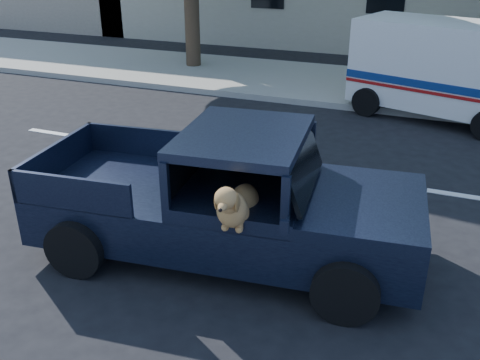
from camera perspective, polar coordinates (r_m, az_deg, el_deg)
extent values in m
plane|color=black|center=(6.98, -10.08, -8.27)|extent=(120.00, 120.00, 0.00)
cube|color=gray|center=(14.93, 8.49, 10.22)|extent=(60.00, 4.00, 0.15)
cube|color=black|center=(6.70, -1.53, -3.68)|extent=(4.87, 2.29, 0.60)
cube|color=black|center=(6.29, 13.20, -2.56)|extent=(1.54, 1.94, 0.14)
cube|color=black|center=(6.20, 0.36, 4.68)|extent=(1.58, 1.88, 0.11)
cube|color=black|center=(6.18, 6.93, 1.26)|extent=(0.39, 1.57, 0.51)
cube|color=black|center=(6.17, 0.98, -4.50)|extent=(0.55, 0.55, 0.34)
cube|color=black|center=(5.25, 4.76, -5.02)|extent=(0.09, 0.05, 0.14)
cube|color=silver|center=(12.77, 20.66, 8.39)|extent=(4.14, 2.74, 0.45)
cube|color=silver|center=(12.68, 19.72, 12.67)|extent=(3.45, 2.53, 1.36)
cube|color=navy|center=(11.98, 17.93, 9.81)|extent=(2.96, 0.90, 0.16)
cube|color=#9E0F0F|center=(12.02, 17.84, 9.15)|extent=(2.96, 0.90, 0.06)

